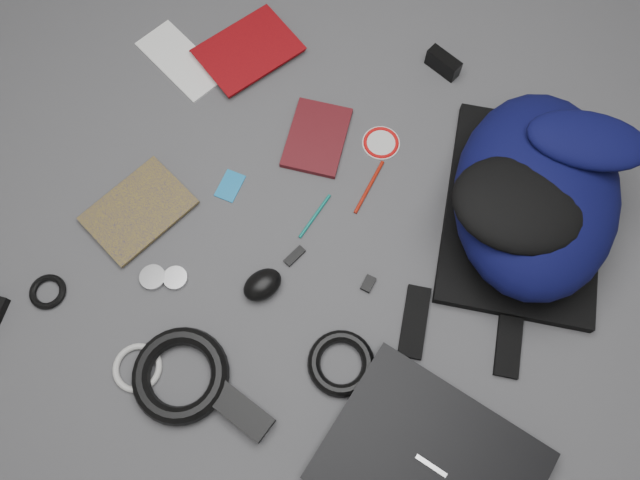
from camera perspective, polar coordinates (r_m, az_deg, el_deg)
The scene contains 22 objects.
ground at distance 1.38m, azimuth 0.00°, elevation -0.29°, with size 4.00×4.00×0.00m, color #4F4F51.
backpack at distance 1.38m, azimuth 19.16°, elevation 4.05°, with size 0.37×0.53×0.22m, color black, non-canonical shape.
laptop at distance 1.30m, azimuth 9.97°, elevation -19.67°, with size 0.40×0.31×0.04m, color black.
textbook_red at distance 1.68m, azimuth -8.39°, elevation 18.65°, with size 0.17×0.23×0.03m, color maroon.
comic_book at distance 1.50m, azimuth -18.13°, elevation 4.59°, with size 0.16×0.22×0.02m, color #B4980C.
envelope at distance 1.65m, azimuth -12.63°, elevation 15.74°, with size 0.24×0.11×0.00m, color white.
dvd_case at distance 1.49m, azimuth -0.29°, elevation 9.35°, with size 0.13×0.19×0.01m, color #410C10.
compact_camera at distance 1.61m, azimuth 11.20°, elevation 15.58°, with size 0.09×0.03×0.05m, color black.
sticker_disc at distance 1.49m, azimuth 5.60°, elevation 8.82°, with size 0.09×0.09×0.00m, color silver.
pen_teal at distance 1.40m, azimuth -0.48°, elevation 2.20°, with size 0.01×0.01×0.12m, color #0C7165.
pen_red at distance 1.44m, azimuth 4.51°, elevation 4.86°, with size 0.01×0.01×0.15m, color #A41C0C.
id_badge at distance 1.45m, azimuth -8.23°, elevation 4.92°, with size 0.05×0.07×0.00m, color #197DBE.
usb_black at distance 1.37m, azimuth -2.34°, elevation -1.47°, with size 0.02×0.05×0.01m, color black.
key_fob at distance 1.35m, azimuth 4.43°, elevation -4.00°, with size 0.02×0.04×0.01m, color black.
mouse at distance 1.34m, azimuth -5.29°, elevation -4.09°, with size 0.06×0.09×0.05m, color black.
headphone_left at distance 1.39m, azimuth -13.07°, elevation -3.41°, with size 0.05×0.05×0.01m, color #BCBCBE.
headphone_right at distance 1.40m, azimuth -15.03°, elevation -3.33°, with size 0.06×0.06×0.01m, color #ACACAE.
cable_coil at distance 1.30m, azimuth 1.94°, elevation -11.20°, with size 0.14×0.14×0.03m, color black.
power_brick at distance 1.30m, azimuth -7.19°, elevation -15.27°, with size 0.13×0.06×0.03m, color black.
power_cord_coil at distance 1.32m, azimuth -12.63°, elevation -11.98°, with size 0.20×0.20×0.04m, color black.
earbud_coil at distance 1.46m, azimuth -23.63°, elevation -4.35°, with size 0.08×0.08×0.01m, color black.
white_cable_coil at distance 1.36m, azimuth -16.36°, elevation -11.15°, with size 0.10×0.10×0.01m, color silver.
Camera 1 is at (0.24, -0.41, 1.30)m, focal length 35.00 mm.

